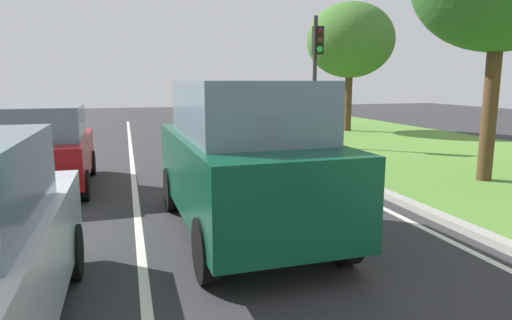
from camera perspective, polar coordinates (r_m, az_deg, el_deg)
The scene contains 9 objects.
ground_plane at distance 10.94m, azimuth -11.60°, elevation -2.23°, with size 60.00×60.00×0.00m, color #2D2D30.
lane_line_center at distance 10.91m, azimuth -15.27°, elevation -2.40°, with size 0.12×32.00×0.01m, color silver.
lane_line_right_edge at distance 11.76m, azimuth 6.15°, elevation -1.21°, with size 0.12×32.00×0.01m, color silver.
grass_verge_right at distance 14.33m, azimuth 24.59°, elevation 0.06°, with size 9.00×48.00×0.06m, color #548433.
curb_right at distance 11.95m, azimuth 8.37°, elevation -0.81°, with size 0.24×48.00×0.12m, color #9E9B93.
car_suv_ahead at distance 6.63m, azimuth -1.64°, elevation 0.35°, with size 2.07×4.55×2.28m.
car_hatchback_far at distance 10.39m, azimuth -25.02°, elevation 1.34°, with size 1.77×3.72×1.78m.
traffic_light_near_right at distance 15.29m, azimuth 7.68°, elevation 12.29°, with size 0.32×0.50×4.39m.
tree_roadside_far at distance 20.84m, azimuth 11.89°, elevation 14.62°, with size 3.83×3.83×5.68m.
Camera 1 is at (-0.81, 3.33, 2.28)m, focal length 31.49 mm.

